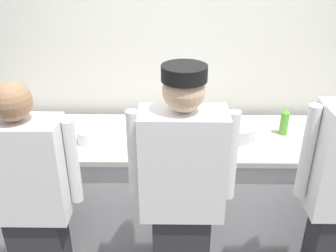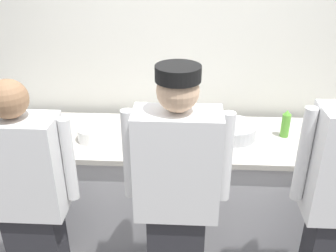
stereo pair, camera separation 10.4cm
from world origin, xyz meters
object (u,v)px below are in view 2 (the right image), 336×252
Objects in this scene: chef_near_left at (29,200)px; plate_stack_front at (92,134)px; squeeze_bottle_primary at (286,124)px; chefs_knife at (47,132)px; plate_stack_rear at (332,130)px; sheet_tray at (158,137)px; ramekin_red_sauce at (26,127)px; mixing_bowl_steel at (233,130)px; deli_cup at (60,139)px; chef_center at (177,197)px.

chef_near_left is 7.50× the size of plate_stack_front.
squeeze_bottle_primary is 0.77× the size of chefs_knife.
plate_stack_front is 1.01× the size of squeeze_bottle_primary.
plate_stack_front is 1.42m from squeeze_bottle_primary.
plate_stack_rear reaches higher than sheet_tray.
chefs_knife is at bearing 167.47° from plate_stack_front.
chef_near_left is 1.84m from squeeze_bottle_primary.
ramekin_red_sauce is (-0.31, 0.76, 0.10)m from chef_near_left.
mixing_bowl_steel is 1.40m from chefs_knife.
mixing_bowl_steel is at bearing 5.69° from plate_stack_front.
ramekin_red_sauce is 0.40m from deli_cup.
squeeze_bottle_primary is (1.42, 0.13, 0.05)m from plate_stack_front.
sheet_tray is at bearing 42.90° from chef_near_left.
sheet_tray is 0.85m from chefs_knife.
squeeze_bottle_primary is 1.99× the size of ramekin_red_sauce.
plate_stack_front is 0.62× the size of mixing_bowl_steel.
chef_near_left is at bearing -150.20° from mixing_bowl_steel.
plate_stack_rear is 0.89× the size of chefs_knife.
mixing_bowl_steel is at bearing -175.31° from plate_stack_rear.
squeeze_bottle_primary is (1.66, 0.76, 0.18)m from chef_near_left.
ramekin_red_sauce is at bearing 166.65° from plate_stack_front.
plate_stack_front is 0.89× the size of plate_stack_rear.
chefs_knife is (-0.13, 0.71, 0.09)m from chef_near_left.
chef_center reaches higher than ramekin_red_sauce.
chef_near_left is 7.60× the size of squeeze_bottle_primary.
chef_center reaches higher than plate_stack_rear.
ramekin_red_sauce is 1.19× the size of deli_cup.
chef_near_left is at bearing 179.87° from chef_center.
deli_cup is 0.33× the size of chefs_knife.
chef_center is 15.94× the size of ramekin_red_sauce.
deli_cup is at bearing -169.87° from sheet_tray.
mixing_bowl_steel is (1.28, 0.73, 0.13)m from chef_near_left.
sheet_tray is 4.59× the size of deli_cup.
plate_stack_front is 0.78× the size of chefs_knife.
squeeze_bottle_primary reaches higher than chefs_knife.
chefs_knife is (-2.15, -0.08, -0.04)m from plate_stack_rear.
chef_center is 1.10m from squeeze_bottle_primary.
ramekin_red_sauce reaches higher than sheet_tray.
chef_center is at bearing -135.62° from squeeze_bottle_primary.
sheet_tray is 3.85× the size of ramekin_red_sauce.
deli_cup is at bearing -173.05° from plate_stack_rear.
ramekin_red_sauce is at bearing 164.98° from chefs_knife.
squeeze_bottle_primary is (-0.36, -0.03, 0.05)m from plate_stack_rear.
chef_near_left is 1.48m from mixing_bowl_steel.
chef_center reaches higher than chefs_knife.
chef_near_left reaches higher than plate_stack_front.
plate_stack_rear is 2.27× the size of ramekin_red_sauce.
chef_center reaches higher than sheet_tray.
sheet_tray is at bearing 103.29° from chef_center.
sheet_tray is (-1.29, -0.12, -0.04)m from plate_stack_rear.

